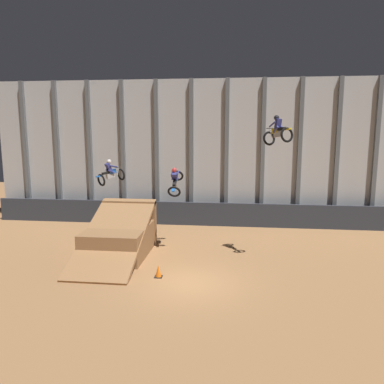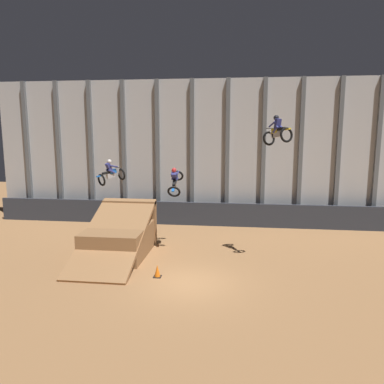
% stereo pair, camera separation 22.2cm
% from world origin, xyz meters
% --- Properties ---
extents(ground_plane, '(60.00, 60.00, 0.00)m').
position_xyz_m(ground_plane, '(0.00, 0.00, 0.00)').
color(ground_plane, '#996B42').
extents(arena_back_wall, '(32.00, 0.40, 10.33)m').
position_xyz_m(arena_back_wall, '(0.00, 11.38, 5.17)').
color(arena_back_wall, silver).
rests_on(arena_back_wall, ground_plane).
extents(lower_barrier, '(31.36, 0.20, 1.67)m').
position_xyz_m(lower_barrier, '(0.00, 10.36, 0.83)').
color(lower_barrier, '#2D333D').
rests_on(lower_barrier, ground_plane).
extents(dirt_ramp, '(3.20, 6.44, 2.79)m').
position_xyz_m(dirt_ramp, '(-4.34, 3.75, 0.93)').
color(dirt_ramp, olive).
rests_on(dirt_ramp, ground_plane).
extents(rider_bike_left_air, '(1.56, 1.71, 1.56)m').
position_xyz_m(rider_bike_left_air, '(-5.43, 5.65, 4.21)').
color(rider_bike_left_air, black).
extents(rider_bike_center_air, '(0.75, 1.82, 1.70)m').
position_xyz_m(rider_bike_center_air, '(-1.42, 4.79, 3.97)').
color(rider_bike_center_air, black).
extents(rider_bike_right_air, '(1.46, 1.74, 1.54)m').
position_xyz_m(rider_bike_right_air, '(3.95, 3.43, 6.65)').
color(rider_bike_right_air, black).
extents(traffic_cone_near_ramp, '(0.36, 0.36, 0.58)m').
position_xyz_m(traffic_cone_near_ramp, '(-1.56, 0.57, 0.28)').
color(traffic_cone_near_ramp, black).
rests_on(traffic_cone_near_ramp, ground_plane).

